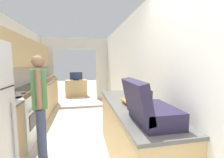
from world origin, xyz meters
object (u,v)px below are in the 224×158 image
(suitcase, at_px, (148,109))
(book_stack, at_px, (131,102))
(television, at_px, (76,76))
(person, at_px, (40,104))
(range_oven, at_px, (16,120))
(tv_cabinet, at_px, (76,88))

(suitcase, distance_m, book_stack, 0.71)
(suitcase, xyz_separation_m, television, (-0.92, 5.50, -0.16))
(book_stack, relative_size, television, 0.54)
(person, bearing_deg, book_stack, -118.17)
(suitcase, height_order, television, suitcase)
(range_oven, height_order, suitcase, suitcase)
(suitcase, bearing_deg, book_stack, 85.45)
(tv_cabinet, bearing_deg, suitcase, -80.59)
(book_stack, bearing_deg, suitcase, -94.55)
(range_oven, bearing_deg, television, 76.40)
(book_stack, height_order, tv_cabinet, book_stack)
(person, distance_m, book_stack, 1.41)
(tv_cabinet, bearing_deg, television, -90.00)
(suitcase, distance_m, television, 5.58)
(suitcase, xyz_separation_m, tv_cabinet, (-0.92, 5.54, -0.70))
(range_oven, height_order, television, television)
(person, bearing_deg, range_oven, 37.48)
(suitcase, bearing_deg, television, 99.48)
(range_oven, relative_size, book_stack, 3.64)
(book_stack, bearing_deg, tv_cabinet, 101.36)
(range_oven, bearing_deg, book_stack, -26.00)
(television, bearing_deg, tv_cabinet, 90.00)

